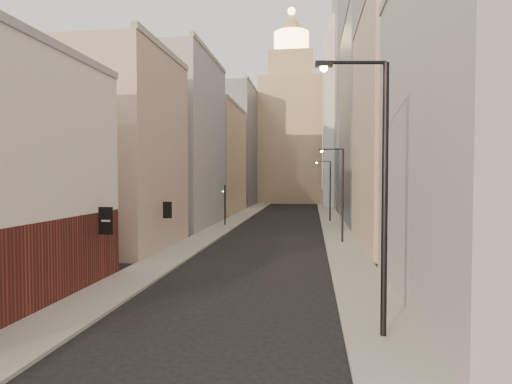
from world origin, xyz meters
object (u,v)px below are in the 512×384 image
clock_tower (291,126)px  streetlamp_mid (340,189)px  traffic_light_left (225,198)px  streetlamp_far (329,187)px  white_tower (344,112)px  streetlamp_near (378,182)px

clock_tower → streetlamp_mid: (7.32, -61.11, -12.78)m
clock_tower → traffic_light_left: 51.61m
streetlamp_mid → streetlamp_far: streetlamp_mid is taller
streetlamp_far → clock_tower: bearing=108.9°
white_tower → streetlamp_far: white_tower is taller
clock_tower → traffic_light_left: size_ratio=8.98×
streetlamp_mid → streetlamp_far: bearing=91.8°
streetlamp_far → streetlamp_near: bearing=-80.1°
clock_tower → streetlamp_far: size_ratio=5.60×
clock_tower → white_tower: bearing=-51.8°
streetlamp_mid → traffic_light_left: bearing=138.3°
clock_tower → streetlamp_far: 45.58m
white_tower → streetlamp_far: bearing=-97.8°
clock_tower → streetlamp_mid: bearing=-83.2°
white_tower → streetlamp_far: size_ratio=5.18×
white_tower → traffic_light_left: bearing=-115.2°
streetlamp_near → traffic_light_left: bearing=102.8°
streetlamp_mid → traffic_light_left: streetlamp_mid is taller
white_tower → streetlamp_mid: (-3.68, -47.11, -13.76)m
white_tower → streetlamp_far: 32.56m
streetlamp_near → traffic_light_left: (-12.76, 34.60, -2.38)m
streetlamp_mid → streetlamp_far: (-0.32, 18.01, -0.27)m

